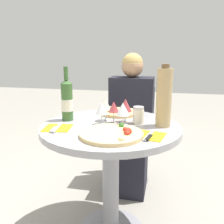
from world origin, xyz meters
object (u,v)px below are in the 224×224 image
seated_diner (130,129)px  wine_bottle (67,100)px  chair_behind_diner (132,135)px  tall_carafe (164,97)px  pizza_large (113,134)px  dining_table (111,153)px

seated_diner → wine_bottle: seated_diner is taller
chair_behind_diner → wine_bottle: (-0.32, -0.74, 0.45)m
chair_behind_diner → tall_carafe: tall_carafe is taller
pizza_large → wine_bottle: (-0.35, 0.24, 0.12)m
seated_diner → tall_carafe: bearing=114.9°
dining_table → tall_carafe: size_ratio=2.32×
dining_table → wine_bottle: 0.43m
pizza_large → wine_bottle: size_ratio=0.98×
wine_bottle → pizza_large: bearing=-35.0°
chair_behind_diner → seated_diner: bearing=90.0°
dining_table → pizza_large: (0.05, -0.19, 0.19)m
tall_carafe → seated_diner: bearing=114.9°
chair_behind_diner → pizza_large: bearing=91.7°
dining_table → wine_bottle: wine_bottle is taller
seated_diner → pizza_large: (0.03, -0.84, 0.24)m
chair_behind_diner → wine_bottle: 0.92m
wine_bottle → tall_carafe: bearing=-0.4°
seated_diner → wine_bottle: 0.76m
chair_behind_diner → pizza_large: 1.04m
dining_table → pizza_large: bearing=-74.3°
seated_diner → chair_behind_diner: bearing=-90.0°
wine_bottle → tall_carafe: tall_carafe is taller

